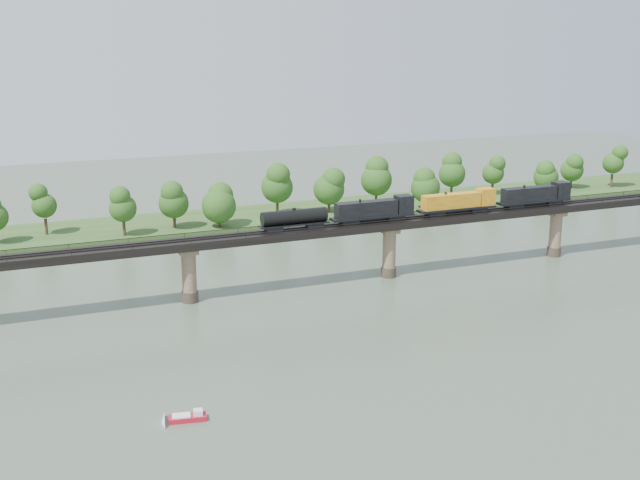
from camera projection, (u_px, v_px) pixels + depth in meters
name	position (u px, v px, depth m)	size (l,w,h in m)	color
ground	(471.00, 327.00, 132.28)	(400.00, 400.00, 0.00)	#3D4C3C
far_bank	(293.00, 215.00, 208.19)	(300.00, 24.00, 1.60)	#2A4A1D
bridge	(389.00, 250.00, 157.74)	(236.00, 30.00, 11.50)	#473A2D
bridge_superstructure	(390.00, 219.00, 156.11)	(220.00, 4.90, 0.75)	black
far_treeline	(268.00, 190.00, 199.13)	(289.06, 17.54, 13.60)	#382619
freight_train	(430.00, 205.00, 158.84)	(68.90, 2.68, 4.74)	black
motorboat	(188.00, 417.00, 100.85)	(4.96, 2.49, 1.33)	#AF1424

